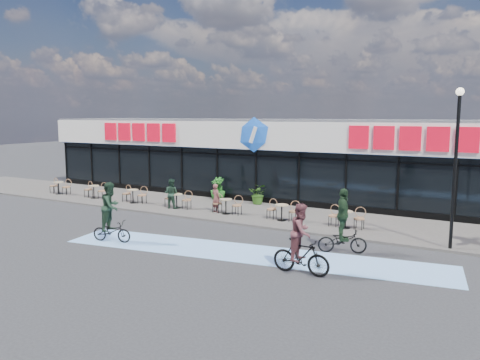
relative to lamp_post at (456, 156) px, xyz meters
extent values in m
plane|color=#28282B|center=(-10.25, -2.30, -3.44)|extent=(120.00, 120.00, 0.00)
cube|color=#554F4B|center=(-10.25, 2.20, -3.39)|extent=(44.00, 5.00, 0.10)
cube|color=#7EB1EE|center=(-6.25, -3.80, -3.44)|extent=(14.17, 4.13, 0.01)
cube|color=black|center=(-10.25, 7.70, -1.94)|extent=(30.00, 6.00, 3.00)
cube|color=silver|center=(-10.25, 7.55, 0.31)|extent=(30.60, 6.30, 1.50)
cube|color=#47474C|center=(-10.25, 7.70, 1.11)|extent=(30.60, 6.30, 0.10)
cube|color=navy|center=(-10.25, 4.66, -0.39)|extent=(30.60, 0.08, 0.18)
cube|color=black|center=(-10.25, 4.67, -0.79)|extent=(30.00, 0.06, 0.08)
cube|color=black|center=(-10.25, 4.68, -3.24)|extent=(30.00, 0.10, 0.40)
cube|color=red|center=(-18.25, 4.40, 0.36)|extent=(5.63, 0.18, 1.10)
cube|color=red|center=(-2.25, 4.40, 0.36)|extent=(5.63, 0.18, 1.10)
ellipsoid|color=blue|center=(-10.25, 4.40, 0.36)|extent=(1.90, 0.24, 1.90)
cylinder|color=black|center=(-25.25, 4.67, -1.94)|extent=(0.10, 0.10, 3.00)
cylinder|color=black|center=(-22.75, 4.67, -1.94)|extent=(0.10, 0.10, 3.00)
cylinder|color=black|center=(-20.25, 4.67, -1.94)|extent=(0.10, 0.10, 3.00)
cylinder|color=black|center=(-17.75, 4.67, -1.94)|extent=(0.10, 0.10, 3.00)
cylinder|color=black|center=(-15.25, 4.67, -1.94)|extent=(0.10, 0.10, 3.00)
cylinder|color=black|center=(-12.75, 4.67, -1.94)|extent=(0.10, 0.10, 3.00)
cylinder|color=black|center=(-10.25, 4.67, -1.94)|extent=(0.10, 0.10, 3.00)
cylinder|color=black|center=(-7.75, 4.67, -1.94)|extent=(0.10, 0.10, 3.00)
cylinder|color=black|center=(-5.25, 4.67, -1.94)|extent=(0.10, 0.10, 3.00)
cylinder|color=black|center=(-2.75, 4.67, -1.94)|extent=(0.10, 0.10, 3.00)
cylinder|color=black|center=(-0.25, 4.67, -1.94)|extent=(0.10, 0.10, 3.00)
cylinder|color=black|center=(0.00, 0.00, -0.62)|extent=(0.12, 0.12, 5.45)
sphere|color=#FFF2CC|center=(0.00, 0.00, 2.21)|extent=(0.28, 0.28, 0.28)
cylinder|color=tan|center=(-21.85, 1.13, -2.62)|extent=(0.60, 0.60, 0.04)
cylinder|color=black|center=(-21.85, 1.13, -2.97)|extent=(0.06, 0.06, 0.70)
cylinder|color=black|center=(-21.85, 1.13, -3.33)|extent=(0.40, 0.40, 0.02)
cylinder|color=tan|center=(-18.90, 1.13, -2.62)|extent=(0.60, 0.60, 0.04)
cylinder|color=black|center=(-18.90, 1.13, -2.97)|extent=(0.06, 0.06, 0.70)
cylinder|color=black|center=(-18.90, 1.13, -3.33)|extent=(0.40, 0.40, 0.02)
cylinder|color=tan|center=(-15.96, 1.13, -2.62)|extent=(0.60, 0.60, 0.04)
cylinder|color=black|center=(-15.96, 1.13, -2.97)|extent=(0.06, 0.06, 0.70)
cylinder|color=black|center=(-15.96, 1.13, -3.33)|extent=(0.40, 0.40, 0.02)
cylinder|color=tan|center=(-13.01, 1.13, -2.62)|extent=(0.60, 0.60, 0.04)
cylinder|color=black|center=(-13.01, 1.13, -2.97)|extent=(0.06, 0.06, 0.70)
cylinder|color=black|center=(-13.01, 1.13, -3.33)|extent=(0.40, 0.40, 0.02)
cylinder|color=tan|center=(-10.07, 1.13, -2.62)|extent=(0.60, 0.60, 0.04)
cylinder|color=black|center=(-10.07, 1.13, -2.97)|extent=(0.06, 0.06, 0.70)
cylinder|color=black|center=(-10.07, 1.13, -3.33)|extent=(0.40, 0.40, 0.02)
cylinder|color=tan|center=(-7.12, 1.13, -2.62)|extent=(0.60, 0.60, 0.04)
cylinder|color=black|center=(-7.12, 1.13, -2.97)|extent=(0.06, 0.06, 0.70)
cylinder|color=black|center=(-7.12, 1.13, -3.33)|extent=(0.40, 0.40, 0.02)
cylinder|color=tan|center=(-4.18, 1.13, -2.62)|extent=(0.60, 0.60, 0.04)
cylinder|color=black|center=(-4.18, 1.13, -2.97)|extent=(0.06, 0.06, 0.70)
cylinder|color=black|center=(-4.18, 1.13, -3.33)|extent=(0.40, 0.40, 0.02)
imported|color=#1A5117|center=(-12.37, 4.29, -2.75)|extent=(0.94, 0.94, 1.19)
imported|color=#1C5919|center=(-12.52, 4.24, -2.70)|extent=(0.86, 0.86, 1.28)
imported|color=#2B5418|center=(-9.83, 4.15, -2.79)|extent=(1.16, 1.06, 1.11)
imported|color=brown|center=(-10.69, 1.23, -2.63)|extent=(0.60, 0.48, 1.42)
imported|color=#1B3123|center=(-13.22, 0.96, -2.58)|extent=(0.83, 0.69, 1.53)
imported|color=black|center=(-3.78, -4.92, -2.89)|extent=(1.85, 0.54, 1.11)
imported|color=brown|center=(-3.78, -4.92, -2.11)|extent=(0.68, 0.86, 1.77)
imported|color=black|center=(-3.33, -2.12, -2.99)|extent=(1.81, 1.19, 0.90)
imported|color=black|center=(-3.33, -2.12, -2.06)|extent=(0.83, 1.18, 1.86)
imported|color=black|center=(-11.53, -5.00, -3.02)|extent=(1.68, 0.90, 0.84)
imported|color=#1A2F1F|center=(-11.53, -5.00, -2.05)|extent=(0.90, 1.05, 1.88)
camera|label=1|loc=(1.32, -17.93, 1.42)|focal=35.00mm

